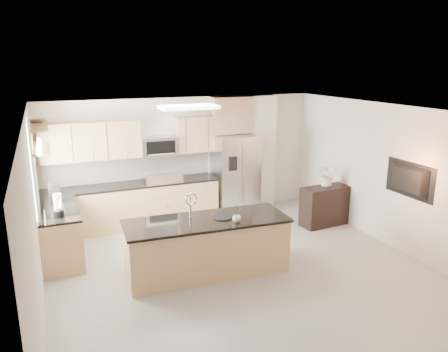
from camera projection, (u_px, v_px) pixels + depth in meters
name	position (u px, v px, depth m)	size (l,w,h in m)	color
floor	(247.00, 277.00, 6.94)	(6.50, 6.50, 0.00)	#ADABA5
ceiling	(250.00, 114.00, 6.28)	(6.00, 6.50, 0.02)	white
wall_back	(184.00, 158.00, 9.51)	(6.00, 0.02, 2.60)	silver
wall_front	(415.00, 307.00, 3.71)	(6.00, 0.02, 2.60)	silver
wall_left	(34.00, 227.00, 5.49)	(0.02, 6.50, 2.60)	silver
wall_right	(401.00, 180.00, 7.73)	(0.02, 6.50, 2.60)	silver
back_counter	(133.00, 205.00, 8.98)	(3.55, 0.66, 1.44)	tan
left_counter	(60.00, 234.00, 7.48)	(0.66, 1.50, 0.92)	tan
range	(162.00, 201.00, 9.21)	(0.76, 0.64, 1.14)	black
upper_cabinets	(124.00, 139.00, 8.75)	(3.50, 0.33, 0.75)	tan
microwave	(159.00, 146.00, 9.02)	(0.76, 0.40, 0.40)	#BABABC
refrigerator	(235.00, 175.00, 9.68)	(0.92, 0.78, 1.78)	#BABABC
partition_column	(261.00, 152.00, 10.06)	(0.60, 0.30, 2.60)	white
window	(34.00, 168.00, 7.07)	(0.04, 1.15, 1.65)	white
shelf_lower	(40.00, 148.00, 7.13)	(0.30, 1.20, 0.04)	olive
shelf_upper	(38.00, 126.00, 7.03)	(0.30, 1.20, 0.04)	olive
ceiling_fixture	(189.00, 107.00, 7.57)	(1.00, 0.50, 0.06)	white
island	(207.00, 246.00, 7.02)	(2.66, 1.09, 1.33)	tan
credenza	(325.00, 206.00, 9.10)	(1.03, 0.43, 0.82)	black
cup	(237.00, 219.00, 6.79)	(0.13, 0.13, 0.10)	white
platter	(223.00, 217.00, 6.99)	(0.32, 0.32, 0.02)	black
blender	(58.00, 207.00, 6.93)	(0.17, 0.17, 0.39)	black
kettle	(61.00, 204.00, 7.29)	(0.18, 0.18, 0.23)	#BABABC
coffee_maker	(55.00, 193.00, 7.66)	(0.19, 0.23, 0.34)	black
bowl	(37.00, 120.00, 7.31)	(0.38, 0.38, 0.09)	#BABABC
flower_vase	(328.00, 169.00, 9.00)	(0.65, 0.56, 0.72)	white
television	(406.00, 180.00, 7.50)	(1.08, 0.14, 0.62)	black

